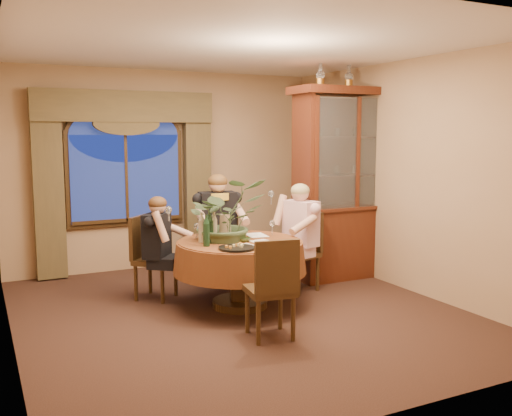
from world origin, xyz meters
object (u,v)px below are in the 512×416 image
china_cabinet (347,184)px  wine_bottle_1 (210,225)px  wine_bottle_2 (202,227)px  wine_bottle_0 (214,227)px  person_back (157,249)px  person_scarf (218,230)px  chair_back_right (225,247)px  wine_bottle_3 (210,228)px  chair_front_left (270,288)px  centerpiece_plant (225,187)px  chair_back (156,258)px  wine_bottle_4 (206,231)px  oil_lamp_center (349,74)px  chair_right (298,252)px  olive_bowl (244,240)px  person_pink (301,238)px  dining_table (240,274)px  stoneware_vase (225,227)px  oil_lamp_right (376,76)px  oil_lamp_left (320,73)px

china_cabinet → wine_bottle_1: size_ratio=7.61×
wine_bottle_2 → wine_bottle_1: bearing=41.1°
china_cabinet → wine_bottle_0: 2.24m
person_back → person_scarf: size_ratio=0.86×
chair_back_right → wine_bottle_3: (-0.58, -0.96, 0.44)m
chair_front_left → centerpiece_plant: (0.04, 1.14, 0.85)m
wine_bottle_0 → centerpiece_plant: bearing=28.7°
chair_back_right → person_scarf: person_scarf is taller
chair_back → wine_bottle_4: wine_bottle_4 is taller
oil_lamp_center → chair_right: oil_lamp_center is taller
person_back → wine_bottle_3: (0.42, -0.59, 0.30)m
china_cabinet → olive_bowl: size_ratio=18.17×
person_back → wine_bottle_1: size_ratio=3.70×
wine_bottle_2 → person_pink: bearing=7.2°
centerpiece_plant → wine_bottle_1: 0.45m
wine_bottle_4 → person_pink: bearing=15.6°
oil_lamp_center → wine_bottle_2: bearing=-166.5°
dining_table → olive_bowl: size_ratio=10.67×
wine_bottle_3 → stoneware_vase: bearing=34.2°
oil_lamp_right → centerpiece_plant: oil_lamp_right is taller
chair_right → wine_bottle_2: bearing=81.3°
china_cabinet → person_back: (-2.62, -0.04, -0.64)m
wine_bottle_1 → wine_bottle_3: bearing=-110.2°
wine_bottle_0 → chair_front_left: bearing=-82.7°
oil_lamp_left → stoneware_vase: oil_lamp_left is taller
chair_right → chair_back: 1.72m
centerpiece_plant → wine_bottle_2: bearing=-167.5°
chair_front_left → wine_bottle_2: wine_bottle_2 is taller
chair_right → wine_bottle_0: wine_bottle_0 is taller
oil_lamp_left → oil_lamp_right: size_ratio=1.00×
china_cabinet → wine_bottle_0: (-2.14, -0.57, -0.34)m
chair_back_right → centerpiece_plant: size_ratio=0.98×
chair_back_right → wine_bottle_4: 1.36m
chair_back → wine_bottle_1: (0.47, -0.52, 0.44)m
chair_front_left → chair_back: bearing=117.6°
dining_table → wine_bottle_3: wine_bottle_3 is taller
wine_bottle_1 → wine_bottle_4: bearing=-116.8°
wine_bottle_1 → wine_bottle_2: size_ratio=1.00×
oil_lamp_right → wine_bottle_3: oil_lamp_right is taller
dining_table → oil_lamp_center: oil_lamp_center is taller
wine_bottle_4 → china_cabinet: bearing=18.3°
wine_bottle_0 → wine_bottle_4: bearing=-130.8°
chair_right → chair_front_left: bearing=123.1°
chair_back → wine_bottle_4: 1.01m
chair_front_left → wine_bottle_2: (-0.27, 1.07, 0.44)m
person_scarf → wine_bottle_0: (-0.40, -0.86, 0.20)m
centerpiece_plant → wine_bottle_3: (-0.24, -0.15, -0.42)m
dining_table → chair_right: chair_right is taller
oil_lamp_left → person_pink: (-0.49, -0.38, -2.02)m
person_pink → wine_bottle_4: bearing=90.4°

